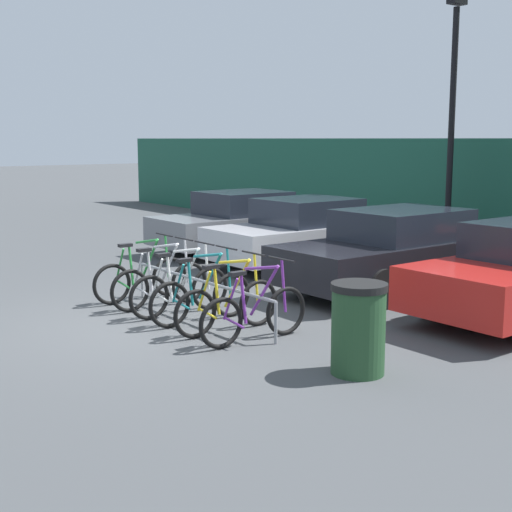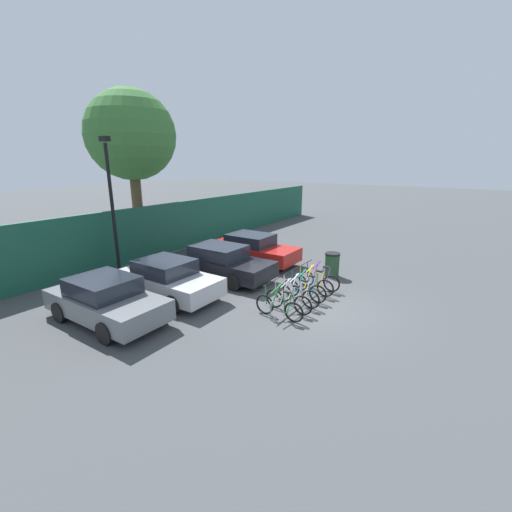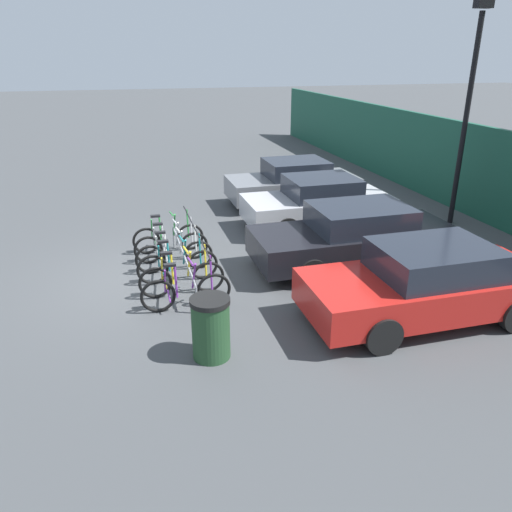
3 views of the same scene
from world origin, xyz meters
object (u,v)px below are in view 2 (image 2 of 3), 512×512
object	(u,v)px
lamp_post	(112,200)
car_grey	(106,300)
bicycle_purple	(319,280)
trash_bin	(332,265)
bicycle_yellow	(312,284)
bicycle_green	(279,307)
car_silver	(167,279)
bike_rack	(297,288)
car_red	(252,249)
tree_behind_hoarding	(131,136)
bicycle_white	(297,295)
car_black	(220,262)
bicycle_silver	(288,300)
bicycle_teal	(304,290)

from	to	relation	value
lamp_post	car_grey	bearing A→B (deg)	-129.04
bicycle_purple	trash_bin	bearing A→B (deg)	8.46
car_grey	bicycle_yellow	bearing A→B (deg)	-37.69
bicycle_green	car_silver	world-z (taller)	car_silver
bike_rack	car_silver	distance (m)	4.63
car_silver	car_red	bearing A→B (deg)	-0.60
bicycle_green	tree_behind_hoarding	size ratio (longest dim) A/B	0.21
bicycle_white	car_black	world-z (taller)	car_black
car_black	bicycle_white	bearing A→B (deg)	-100.68
bicycle_silver	bicycle_white	size ratio (longest dim) A/B	1.00
bicycle_green	trash_bin	distance (m)	4.73
bike_rack	bicycle_yellow	bearing A→B (deg)	-9.25
bicycle_green	trash_bin	bearing A→B (deg)	5.56
bicycle_green	bicycle_silver	bearing A→B (deg)	3.77
bike_rack	lamp_post	world-z (taller)	lamp_post
bicycle_purple	car_red	xyz separation A→B (m)	(1.49, 4.12, 0.31)
car_red	bike_rack	bearing A→B (deg)	-127.06
bike_rack	trash_bin	distance (m)	3.21
bicycle_green	bicycle_yellow	size ratio (longest dim) A/B	1.00
bike_rack	bicycle_silver	world-z (taller)	bicycle_silver
bicycle_teal	bicycle_purple	xyz separation A→B (m)	(1.25, 0.00, 0.00)
bicycle_green	bicycle_teal	world-z (taller)	same
bicycle_white	car_silver	size ratio (longest dim) A/B	0.43
bicycle_teal	trash_bin	world-z (taller)	bicycle_teal
car_silver	car_black	distance (m)	2.72
bike_rack	bicycle_white	xyz separation A→B (m)	(-0.31, -0.15, -0.11)
bicycle_purple	trash_bin	size ratio (longest dim) A/B	1.66
bicycle_silver	bicycle_yellow	size ratio (longest dim) A/B	1.00
trash_bin	bicycle_white	bearing A→B (deg)	-177.60
bicycle_green	car_black	world-z (taller)	car_black
bicycle_yellow	car_silver	size ratio (longest dim) A/B	0.43
bicycle_silver	bicycle_yellow	world-z (taller)	same
car_black	lamp_post	bearing A→B (deg)	117.05
bicycle_purple	lamp_post	bearing A→B (deg)	114.92
bicycle_teal	car_red	xyz separation A→B (m)	(2.74, 4.12, 0.31)
car_grey	bicycle_silver	bearing A→B (deg)	-48.99
bicycle_green	bicycle_white	world-z (taller)	same
bicycle_teal	car_black	size ratio (longest dim) A/B	0.37
bike_rack	bicycle_purple	xyz separation A→B (m)	(1.51, -0.15, -0.11)
car_black	tree_behind_hoarding	xyz separation A→B (m)	(1.31, 6.82, 5.28)
bicycle_silver	trash_bin	xyz separation A→B (m)	(4.11, 0.15, 0.14)
car_grey	bicycle_teal	bearing A→B (deg)	-41.22
tree_behind_hoarding	bicycle_yellow	bearing A→B (deg)	-94.39
bicycle_silver	car_silver	distance (m)	4.41
car_grey	car_black	size ratio (longest dim) A/B	0.89
bicycle_white	trash_bin	size ratio (longest dim) A/B	1.66
bicycle_silver	car_grey	distance (m)	5.67
bicycle_white	car_black	bearing A→B (deg)	80.18
bicycle_yellow	lamp_post	size ratio (longest dim) A/B	0.30
car_black	lamp_post	size ratio (longest dim) A/B	0.80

